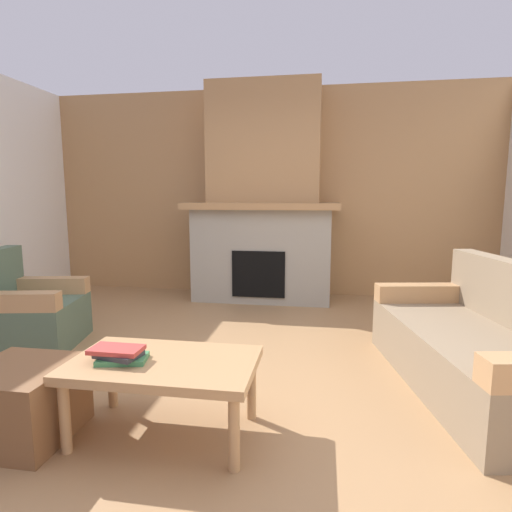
{
  "coord_description": "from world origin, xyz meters",
  "views": [
    {
      "loc": [
        0.75,
        -2.59,
        1.3
      ],
      "look_at": [
        0.17,
        1.03,
        0.78
      ],
      "focal_mm": 29.04,
      "sensor_mm": 36.0,
      "label": 1
    }
  ],
  "objects_px": {
    "armchair": "(26,313)",
    "coffee_table": "(164,369)",
    "couch": "(482,348)",
    "fireplace": "(263,208)",
    "ottoman": "(22,402)"
  },
  "relations": [
    {
      "from": "couch",
      "to": "armchair",
      "type": "distance_m",
      "value": 3.64
    },
    {
      "from": "fireplace",
      "to": "coffee_table",
      "type": "bearing_deg",
      "value": -91.44
    },
    {
      "from": "armchair",
      "to": "coffee_table",
      "type": "distance_m",
      "value": 2.05
    },
    {
      "from": "fireplace",
      "to": "armchair",
      "type": "xyz_separation_m",
      "value": [
        -1.79,
        -2.07,
        -0.87
      ]
    },
    {
      "from": "fireplace",
      "to": "ottoman",
      "type": "height_order",
      "value": "fireplace"
    },
    {
      "from": "fireplace",
      "to": "couch",
      "type": "bearing_deg",
      "value": -51.45
    },
    {
      "from": "armchair",
      "to": "coffee_table",
      "type": "bearing_deg",
      "value": -33.15
    },
    {
      "from": "fireplace",
      "to": "coffee_table",
      "type": "height_order",
      "value": "fireplace"
    },
    {
      "from": "couch",
      "to": "coffee_table",
      "type": "height_order",
      "value": "couch"
    },
    {
      "from": "coffee_table",
      "to": "ottoman",
      "type": "height_order",
      "value": "coffee_table"
    },
    {
      "from": "armchair",
      "to": "ottoman",
      "type": "xyz_separation_m",
      "value": [
        0.96,
        -1.27,
        -0.09
      ]
    },
    {
      "from": "fireplace",
      "to": "couch",
      "type": "distance_m",
      "value": 3.08
    },
    {
      "from": "fireplace",
      "to": "armchair",
      "type": "bearing_deg",
      "value": -130.9
    },
    {
      "from": "fireplace",
      "to": "armchair",
      "type": "distance_m",
      "value": 2.87
    },
    {
      "from": "fireplace",
      "to": "ottoman",
      "type": "bearing_deg",
      "value": -104.07
    }
  ]
}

